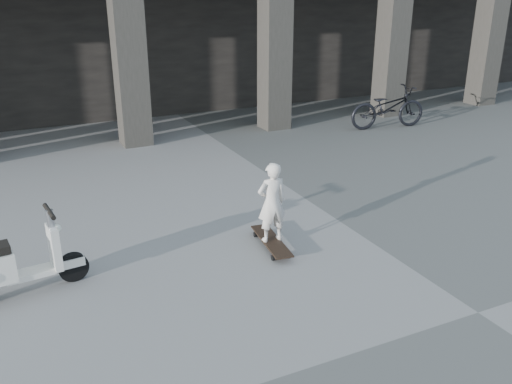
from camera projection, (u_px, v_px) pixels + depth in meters
name	position (u px, v px, depth m)	size (l,w,h in m)	color
ground	(478.00, 313.00, 6.04)	(90.00, 90.00, 0.00)	#51514F
longboard	(271.00, 241.00, 7.53)	(0.38, 1.11, 0.11)	black
child	(272.00, 202.00, 7.32)	(0.41, 0.27, 1.13)	silver
scooter	(3.00, 268.00, 6.19)	(1.42, 0.52, 0.99)	black
bicycle	(388.00, 107.00, 13.72)	(0.70, 2.02, 1.06)	black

